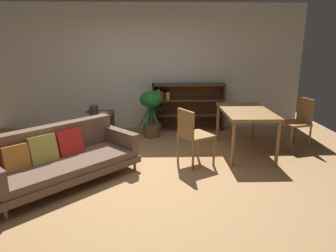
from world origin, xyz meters
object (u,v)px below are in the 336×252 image
at_px(desk_speaker, 94,113).
at_px(potted_floor_plant, 151,109).
at_px(bookshelf, 184,106).
at_px(dining_table, 246,114).
at_px(dining_chair_near, 192,133).
at_px(open_laptop, 98,113).
at_px(dining_chair_far, 298,120).
at_px(fabric_couch, 60,157).
at_px(media_console, 100,129).

height_order(desk_speaker, potted_floor_plant, potted_floor_plant).
xyz_separation_m(desk_speaker, bookshelf, (1.75, 1.19, -0.13)).
height_order(desk_speaker, dining_table, desk_speaker).
xyz_separation_m(potted_floor_plant, bookshelf, (0.73, 0.56, -0.07)).
bearing_deg(dining_chair_near, desk_speaker, 151.38).
relative_size(open_laptop, potted_floor_plant, 0.48).
bearing_deg(bookshelf, open_laptop, -161.18).
distance_m(desk_speaker, potted_floor_plant, 1.20).
xyz_separation_m(potted_floor_plant, dining_chair_far, (2.73, -0.71, -0.07)).
distance_m(open_laptop, dining_table, 2.89).
distance_m(open_laptop, dining_chair_far, 3.86).
relative_size(fabric_couch, open_laptop, 4.56).
height_order(media_console, dining_chair_far, dining_chair_far).
relative_size(fabric_couch, dining_table, 1.49).
height_order(fabric_couch, desk_speaker, desk_speaker).
distance_m(fabric_couch, dining_chair_near, 1.98).
distance_m(desk_speaker, dining_table, 2.71).
bearing_deg(dining_table, desk_speaker, 172.18).
bearing_deg(dining_chair_near, dining_chair_far, 22.05).
bearing_deg(dining_chair_far, open_laptop, 170.01).
xyz_separation_m(media_console, bookshelf, (1.73, 0.86, 0.27)).
relative_size(dining_table, dining_chair_near, 1.51).
height_order(media_console, dining_chair_near, dining_chair_near).
bearing_deg(media_console, dining_chair_near, -36.67).
relative_size(media_console, dining_chair_near, 1.27).
relative_size(media_console, bookshelf, 0.73).
distance_m(fabric_couch, potted_floor_plant, 2.43).
bearing_deg(fabric_couch, desk_speaker, 82.11).
distance_m(media_console, bookshelf, 1.95).
distance_m(fabric_couch, dining_table, 3.11).
bearing_deg(desk_speaker, open_laptop, 94.12).
height_order(open_laptop, dining_table, dining_table).
distance_m(dining_chair_near, bookshelf, 2.11).
xyz_separation_m(open_laptop, dining_chair_far, (3.80, -0.67, -0.01)).
xyz_separation_m(fabric_couch, potted_floor_plant, (1.23, 2.08, 0.23)).
xyz_separation_m(fabric_couch, open_laptop, (0.16, 2.04, 0.17)).
relative_size(media_console, dining_chair_far, 1.26).
bearing_deg(open_laptop, media_console, -76.62).
distance_m(open_laptop, potted_floor_plant, 1.07).
bearing_deg(potted_floor_plant, bookshelf, 37.87).
bearing_deg(bookshelf, media_console, -153.58).
bearing_deg(open_laptop, fabric_couch, -94.52).
xyz_separation_m(desk_speaker, dining_chair_near, (1.70, -0.93, -0.12)).
xyz_separation_m(media_console, dining_chair_far, (3.74, -0.42, 0.26)).
distance_m(media_console, open_laptop, 0.37).
relative_size(desk_speaker, bookshelf, 0.18).
xyz_separation_m(potted_floor_plant, dining_table, (1.66, -0.99, 0.10)).
relative_size(fabric_couch, bookshelf, 1.30).
height_order(open_laptop, dining_chair_far, dining_chair_far).
xyz_separation_m(media_console, open_laptop, (-0.06, 0.25, 0.27)).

